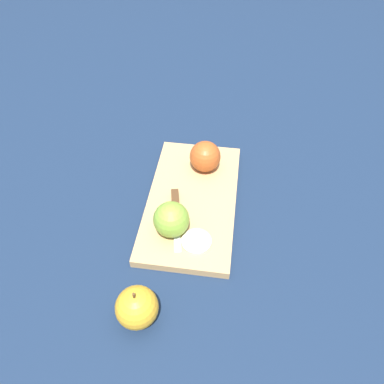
{
  "coord_description": "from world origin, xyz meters",
  "views": [
    {
      "loc": [
        0.56,
        0.12,
        0.67
      ],
      "look_at": [
        0.0,
        0.0,
        0.04
      ],
      "focal_mm": 35.0,
      "sensor_mm": 36.0,
      "label": 1
    }
  ],
  "objects_px": {
    "apple_half_left": "(205,156)",
    "apple_whole": "(137,307)",
    "apple_half_right": "(171,219)",
    "knife": "(176,208)"
  },
  "relations": [
    {
      "from": "knife",
      "to": "apple_whole",
      "type": "bearing_deg",
      "value": -18.26
    },
    {
      "from": "apple_half_right",
      "to": "knife",
      "type": "bearing_deg",
      "value": -57.87
    },
    {
      "from": "apple_half_right",
      "to": "apple_whole",
      "type": "distance_m",
      "value": 0.19
    },
    {
      "from": "apple_whole",
      "to": "apple_half_right",
      "type": "bearing_deg",
      "value": 175.22
    },
    {
      "from": "apple_half_left",
      "to": "apple_whole",
      "type": "bearing_deg",
      "value": -78.64
    },
    {
      "from": "apple_half_left",
      "to": "knife",
      "type": "height_order",
      "value": "apple_half_left"
    },
    {
      "from": "apple_half_left",
      "to": "knife",
      "type": "bearing_deg",
      "value": -86.27
    },
    {
      "from": "apple_half_right",
      "to": "knife",
      "type": "height_order",
      "value": "apple_half_right"
    },
    {
      "from": "apple_half_left",
      "to": "apple_whole",
      "type": "relative_size",
      "value": 0.84
    },
    {
      "from": "apple_whole",
      "to": "knife",
      "type": "bearing_deg",
      "value": 177.55
    }
  ]
}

